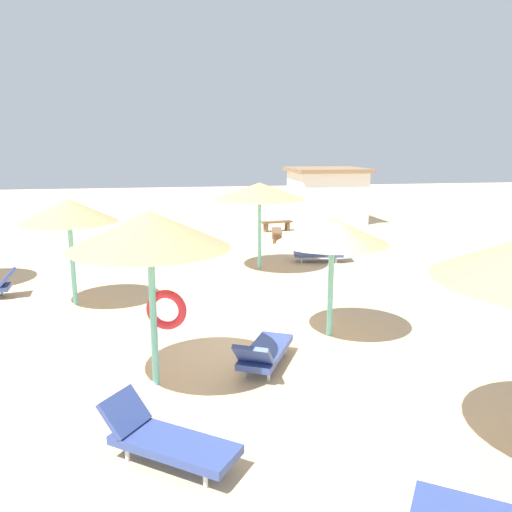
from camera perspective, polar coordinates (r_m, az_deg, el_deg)
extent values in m
plane|color=#DBBA8C|center=(10.97, 2.80, -9.47)|extent=(80.00, 80.00, 0.00)
cylinder|color=#6BC6BC|center=(11.09, 8.27, -3.50)|extent=(0.12, 0.12, 2.14)
cone|color=tan|center=(10.82, 8.47, 2.81)|extent=(2.35, 2.35, 0.53)
cylinder|color=#6BC6BC|center=(16.85, 0.39, 2.56)|extent=(0.12, 0.12, 2.42)
cone|color=tan|center=(16.67, 0.40, 7.23)|extent=(2.94, 2.94, 0.54)
cylinder|color=#6BC6BC|center=(8.88, -11.33, -6.44)|extent=(0.12, 0.12, 2.50)
cone|color=tan|center=(8.52, -11.74, 2.89)|extent=(2.65, 2.65, 0.62)
torus|color=red|center=(8.85, -9.92, -5.90)|extent=(0.71, 0.34, 0.70)
cylinder|color=#6BC6BC|center=(13.87, -19.69, -0.65)|extent=(0.12, 0.12, 2.25)
cone|color=tan|center=(13.66, -20.10, 4.76)|extent=(2.40, 2.40, 0.59)
cube|color=#33478C|center=(9.76, 1.12, -10.53)|extent=(1.35, 1.80, 0.12)
cube|color=#33478C|center=(8.95, -0.32, -10.92)|extent=(0.77, 0.69, 0.45)
cylinder|color=silver|center=(9.25, 1.40, -13.04)|extent=(0.06, 0.06, 0.22)
cylinder|color=silver|center=(9.36, -1.26, -12.70)|extent=(0.06, 0.06, 0.22)
cylinder|color=silver|center=(10.31, 3.25, -10.29)|extent=(0.06, 0.06, 0.22)
cylinder|color=silver|center=(10.41, 0.86, -10.03)|extent=(0.06, 0.06, 0.22)
cube|color=#33478C|center=(15.25, 26.41, -3.37)|extent=(1.05, 1.81, 0.12)
cube|color=#33478C|center=(15.91, 25.46, -1.64)|extent=(0.72, 0.55, 0.48)
cylinder|color=silver|center=(15.75, 24.82, -3.39)|extent=(0.06, 0.06, 0.22)
cylinder|color=silver|center=(15.91, 26.30, -3.38)|extent=(0.06, 0.06, 0.22)
cylinder|color=silver|center=(14.68, 26.41, -4.64)|extent=(0.06, 0.06, 0.22)
cylinder|color=silver|center=(6.66, 19.50, -24.97)|extent=(0.06, 0.06, 0.22)
cube|color=#33478C|center=(18.17, 6.92, 0.21)|extent=(1.79, 0.94, 0.12)
cube|color=#33478C|center=(18.23, 9.44, 1.05)|extent=(0.52, 0.70, 0.48)
cylinder|color=silver|center=(18.50, 8.67, -0.16)|extent=(0.06, 0.06, 0.22)
cylinder|color=silver|center=(18.08, 8.87, -0.46)|extent=(0.06, 0.06, 0.22)
cylinder|color=silver|center=(18.36, 4.97, -0.16)|extent=(0.06, 0.06, 0.22)
cylinder|color=silver|center=(17.94, 5.08, -0.46)|extent=(0.06, 0.06, 0.22)
cube|color=#33478C|center=(7.13, -9.03, -19.98)|extent=(1.75, 1.53, 0.12)
cube|color=#33478C|center=(7.43, -14.36, -16.39)|extent=(0.72, 0.76, 0.47)
cylinder|color=silver|center=(7.40, -14.09, -20.48)|extent=(0.06, 0.06, 0.22)
cylinder|color=silver|center=(7.68, -11.85, -19.02)|extent=(0.06, 0.06, 0.22)
cylinder|color=silver|center=(6.79, -5.63, -23.44)|extent=(0.06, 0.06, 0.22)
cylinder|color=silver|center=(7.10, -3.61, -21.63)|extent=(0.06, 0.06, 0.22)
cube|color=#33478C|center=(15.41, -25.95, -2.18)|extent=(0.49, 0.68, 0.45)
cylinder|color=silver|center=(15.76, -26.38, -3.53)|extent=(0.06, 0.06, 0.22)
cube|color=brown|center=(24.42, 2.31, 3.81)|extent=(1.55, 0.65, 0.08)
cube|color=brown|center=(24.26, 1.10, 3.18)|extent=(0.18, 0.38, 0.41)
cube|color=brown|center=(24.67, 3.49, 3.31)|extent=(0.18, 0.38, 0.41)
cube|color=brown|center=(21.90, 2.32, 2.82)|extent=(0.66, 1.55, 0.08)
cube|color=brown|center=(21.40, 2.37, 1.93)|extent=(0.38, 0.18, 0.41)
cube|color=brown|center=(22.48, 2.26, 2.44)|extent=(0.38, 0.18, 0.41)
cube|color=white|center=(27.91, 7.78, 6.57)|extent=(3.46, 3.54, 2.63)
cube|color=#8C6B4C|center=(27.80, 7.86, 9.46)|extent=(3.86, 3.94, 0.20)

